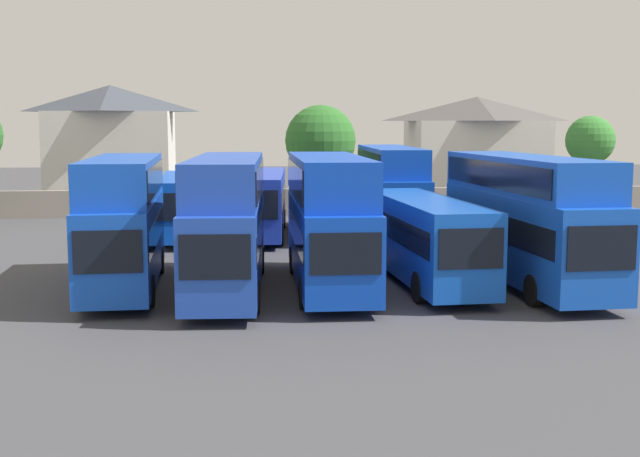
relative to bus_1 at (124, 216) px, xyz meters
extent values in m
plane|color=#424247|center=(7.56, 17.54, -2.76)|extent=(140.00, 140.00, 0.00)
cube|color=gray|center=(7.56, 23.90, -1.86)|extent=(56.00, 0.50, 1.80)
cube|color=blue|center=(0.00, -0.09, -0.90)|extent=(2.85, 10.23, 3.00)
cube|color=black|center=(0.23, -5.17, -0.54)|extent=(2.11, 0.17, 1.35)
cube|color=black|center=(0.00, -0.09, -0.54)|extent=(2.85, 9.42, 0.94)
cube|color=blue|center=(-0.01, 0.16, 1.37)|extent=(2.78, 9.72, 1.54)
cube|color=black|center=(-0.01, 0.16, 1.37)|extent=(2.84, 9.22, 1.08)
cylinder|color=black|center=(1.25, -3.18, -2.21)|extent=(0.35, 1.11, 1.10)
cylinder|color=black|center=(-0.96, -3.28, -2.21)|extent=(0.35, 1.11, 1.10)
cylinder|color=black|center=(0.97, 3.10, -2.21)|extent=(0.35, 1.11, 1.10)
cylinder|color=black|center=(-1.24, 3.00, -2.21)|extent=(0.35, 1.11, 1.10)
cube|color=blue|center=(3.82, -0.85, -0.89)|extent=(2.95, 11.50, 3.03)
cube|color=black|center=(3.55, -6.56, -0.52)|extent=(2.13, 0.18, 1.36)
cube|color=black|center=(3.82, -0.85, -0.52)|extent=(2.95, 10.59, 0.95)
cube|color=blue|center=(3.84, -0.57, 1.40)|extent=(2.88, 10.93, 1.55)
cube|color=black|center=(3.84, -0.57, 1.40)|extent=(2.94, 10.36, 1.09)
cylinder|color=black|center=(4.77, -4.43, -2.21)|extent=(0.35, 1.11, 1.10)
cylinder|color=black|center=(2.55, -4.33, -2.21)|extent=(0.35, 1.11, 1.10)
cylinder|color=black|center=(5.10, 2.62, -2.21)|extent=(0.35, 1.11, 1.10)
cylinder|color=black|center=(2.88, 2.73, -2.21)|extent=(0.35, 1.11, 1.10)
cube|color=blue|center=(7.59, -0.64, -0.94)|extent=(2.64, 10.62, 2.93)
cube|color=black|center=(7.54, -5.96, -0.59)|extent=(2.23, 0.10, 1.32)
cube|color=black|center=(7.59, -0.64, -0.59)|extent=(2.67, 9.77, 0.92)
cube|color=blue|center=(7.59, -0.38, 1.36)|extent=(2.59, 10.09, 1.66)
cube|color=black|center=(7.59, -0.38, 1.36)|extent=(2.67, 9.56, 1.16)
cylinder|color=black|center=(8.72, -3.94, -2.21)|extent=(0.31, 1.10, 1.10)
cylinder|color=black|center=(6.39, -3.92, -2.21)|extent=(0.31, 1.10, 1.10)
cylinder|color=black|center=(8.79, 2.63, -2.21)|extent=(0.31, 1.10, 1.10)
cylinder|color=black|center=(6.46, 2.65, -2.21)|extent=(0.31, 1.10, 1.10)
cube|color=blue|center=(11.36, -0.08, -0.93)|extent=(3.02, 10.66, 2.93)
cube|color=black|center=(11.65, -5.37, -0.58)|extent=(2.16, 0.20, 1.32)
cube|color=black|center=(11.36, -0.08, -0.58)|extent=(3.02, 9.82, 0.92)
cylinder|color=black|center=(12.67, -3.28, -2.21)|extent=(0.36, 1.11, 1.10)
cylinder|color=black|center=(10.42, -3.41, -2.21)|extent=(0.36, 1.11, 1.10)
cylinder|color=black|center=(12.31, 3.24, -2.21)|extent=(0.36, 1.11, 1.10)
cylinder|color=black|center=(10.06, 3.12, -2.21)|extent=(0.36, 1.11, 1.10)
cube|color=blue|center=(15.16, -0.57, -0.82)|extent=(3.21, 11.99, 3.15)
cube|color=black|center=(15.47, -6.52, -0.45)|extent=(2.28, 0.20, 1.42)
cube|color=black|center=(15.16, -0.57, -0.45)|extent=(3.20, 11.04, 0.99)
cube|color=blue|center=(15.14, -0.28, 1.46)|extent=(3.12, 11.39, 1.41)
cube|color=black|center=(15.14, -0.28, 1.46)|extent=(3.19, 10.81, 0.99)
cylinder|color=black|center=(16.54, -4.19, -2.21)|extent=(0.36, 1.11, 1.10)
cylinder|color=black|center=(14.16, -4.31, -2.21)|extent=(0.36, 1.11, 1.10)
cylinder|color=black|center=(16.16, 3.16, -2.21)|extent=(0.36, 1.11, 1.10)
cylinder|color=black|center=(13.78, 3.04, -2.21)|extent=(0.36, 1.11, 1.10)
cube|color=blue|center=(1.36, 13.84, -0.91)|extent=(3.03, 10.79, 2.98)
cube|color=black|center=(1.62, 8.48, -0.55)|extent=(2.22, 0.19, 1.34)
cube|color=black|center=(1.36, 13.84, -0.55)|extent=(3.03, 9.93, 0.94)
cylinder|color=black|center=(2.68, 10.59, -2.21)|extent=(0.35, 1.11, 1.10)
cylinder|color=black|center=(0.36, 10.48, -2.21)|extent=(0.35, 1.11, 1.10)
cylinder|color=black|center=(2.36, 17.20, -2.21)|extent=(0.35, 1.11, 1.10)
cylinder|color=black|center=(0.04, 17.09, -2.21)|extent=(0.35, 1.11, 1.10)
cube|color=blue|center=(5.42, 13.94, -0.84)|extent=(3.23, 11.53, 3.13)
cube|color=black|center=(5.02, 8.24, -0.46)|extent=(2.14, 0.23, 1.41)
cube|color=black|center=(5.42, 13.94, -0.46)|extent=(3.20, 10.63, 0.99)
cylinder|color=black|center=(6.29, 10.34, -2.21)|extent=(0.38, 1.12, 1.10)
cylinder|color=black|center=(4.05, 10.49, -2.21)|extent=(0.38, 1.12, 1.10)
cylinder|color=black|center=(6.78, 17.38, -2.21)|extent=(0.38, 1.12, 1.10)
cylinder|color=black|center=(4.55, 17.54, -2.21)|extent=(0.38, 1.12, 1.10)
cube|color=#1A3EBF|center=(9.01, 14.25, -0.83)|extent=(2.84, 10.54, 3.14)
cube|color=black|center=(8.83, 9.00, -0.45)|extent=(2.18, 0.16, 1.41)
cube|color=black|center=(9.01, 14.25, -0.45)|extent=(2.85, 9.70, 0.99)
cylinder|color=black|center=(10.04, 10.97, -2.21)|extent=(0.34, 1.11, 1.10)
cylinder|color=black|center=(7.76, 11.05, -2.21)|extent=(0.34, 1.11, 1.10)
cylinder|color=black|center=(10.27, 17.45, -2.21)|extent=(0.34, 1.11, 1.10)
cylinder|color=black|center=(7.99, 17.53, -2.21)|extent=(0.34, 1.11, 1.10)
cube|color=blue|center=(12.60, 13.78, -0.92)|extent=(3.00, 11.54, 2.97)
cube|color=black|center=(12.38, 8.04, -0.56)|extent=(2.26, 0.17, 1.34)
cube|color=black|center=(12.60, 13.78, -0.56)|extent=(3.01, 10.62, 0.93)
cube|color=blue|center=(12.61, 14.06, 1.34)|extent=(2.93, 10.96, 1.54)
cube|color=black|center=(12.61, 14.06, 1.34)|extent=(3.00, 10.39, 1.08)
cylinder|color=black|center=(13.64, 10.18, -2.21)|extent=(0.34, 1.11, 1.10)
cylinder|color=black|center=(11.29, 10.28, -2.21)|extent=(0.34, 1.11, 1.10)
cylinder|color=black|center=(13.92, 17.28, -2.21)|extent=(0.34, 1.11, 1.10)
cylinder|color=black|center=(11.56, 17.37, -2.21)|extent=(0.34, 1.11, 1.10)
cube|color=silver|center=(-5.36, 32.25, 0.77)|extent=(8.98, 6.49, 7.04)
pyramid|color=#3D424C|center=(-5.36, 32.25, 5.27)|extent=(9.43, 6.82, 1.96)
cube|color=silver|center=(22.59, 31.66, 0.42)|extent=(10.13, 6.52, 6.36)
pyramid|color=#514C4C|center=(22.59, 31.66, 4.53)|extent=(10.64, 6.84, 1.85)
cylinder|color=brown|center=(27.52, 21.90, -0.80)|extent=(0.45, 0.45, 3.91)
sphere|color=#387F33|center=(27.52, 21.90, 2.29)|extent=(3.25, 3.25, 3.25)
cylinder|color=brown|center=(9.91, 26.40, -1.14)|extent=(0.47, 0.47, 3.23)
sphere|color=#2D6B28|center=(9.91, 26.40, 2.21)|extent=(4.97, 4.97, 4.97)
camera|label=1|loc=(4.37, -30.43, 3.39)|focal=45.61mm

